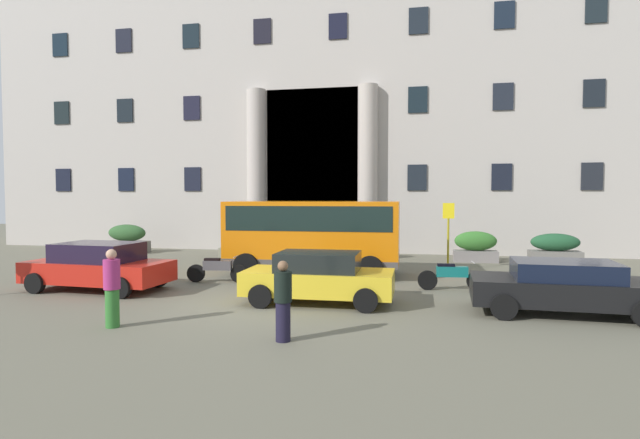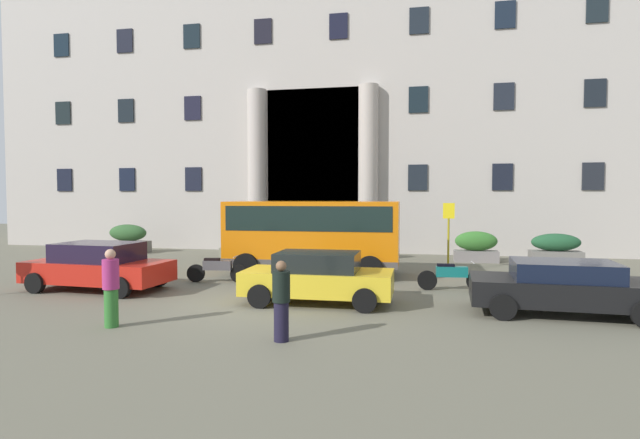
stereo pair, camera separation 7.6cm
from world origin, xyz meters
name	(u,v)px [view 1 (the left image)]	position (x,y,z in m)	size (l,w,h in m)	color
ground_plane	(256,309)	(0.00, 0.00, -0.06)	(80.00, 64.00, 0.12)	#656251
office_building_facade	(350,99)	(0.00, 17.48, 8.66)	(39.84, 9.75, 17.33)	#B0A8A0
orange_minibus	(314,231)	(0.35, 5.50, 1.62)	(6.29, 2.87, 2.71)	orange
bus_stop_sign	(448,229)	(5.26, 7.54, 1.63)	(0.44, 0.08, 2.64)	#9F9418
hedge_planter_far_west	(555,250)	(9.78, 10.26, 0.64)	(2.06, 0.88, 1.32)	slate
hedge_planter_far_east	(127,239)	(-10.55, 10.73, 0.70)	(2.12, 0.96, 1.45)	#67645D
hedge_planter_east	(359,242)	(1.45, 10.41, 0.80)	(1.87, 0.96, 1.66)	#706C59
hedge_planter_entrance_left	(243,243)	(-4.05, 10.11, 0.65)	(2.17, 0.88, 1.35)	gray
hedge_planter_west	(475,247)	(6.57, 10.57, 0.65)	(1.89, 0.82, 1.35)	slate
white_taxi_kerbside	(318,277)	(1.53, 0.72, 0.72)	(4.04, 1.96, 1.39)	gold
parked_estate_mid	(98,266)	(-5.53, 1.25, 0.75)	(4.44, 2.29, 1.47)	red
parked_sedan_far	(564,287)	(7.71, 0.66, 0.69)	(4.47, 2.26, 1.32)	black
scooter_by_planter	(216,269)	(-2.51, 3.26, 0.46)	(2.09, 0.55, 0.89)	black
motorcycle_near_kerb	(451,275)	(5.14, 3.38, 0.46)	(2.08, 0.55, 0.89)	black
motorcycle_far_end	(99,267)	(-6.75, 3.00, 0.46)	(2.00, 0.55, 0.89)	black
pedestrian_woman_with_bag	(112,288)	(-2.46, -2.65, 0.88)	(0.36, 0.36, 1.74)	#2D6C2A
pedestrian_man_crossing	(283,301)	(1.55, -2.94, 0.82)	(0.36, 0.36, 1.63)	black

